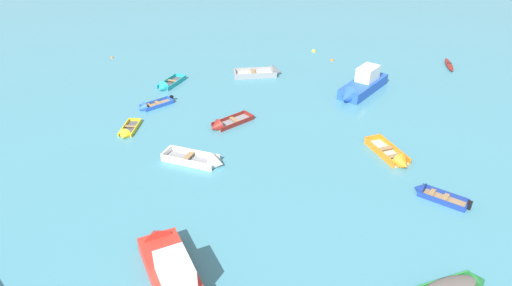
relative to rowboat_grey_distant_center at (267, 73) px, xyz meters
name	(u,v)px	position (x,y,z in m)	size (l,w,h in m)	color
rowboat_grey_distant_center	(267,73)	(0.00, 0.00, 0.00)	(4.59, 2.30, 1.45)	beige
rowboat_deep_blue_back_row_left	(430,193)	(10.27, -17.91, -0.08)	(3.08, 2.40, 0.91)	#99754C
motor_launch_blue_cluster_inner	(361,86)	(8.16, -3.47, 0.43)	(5.09, 6.33, 2.35)	blue
kayak_maroon_far_left	(449,65)	(17.61, 3.49, -0.07)	(0.94, 3.51, 0.33)	maroon
rowboat_turquoise_cluster_outer	(166,86)	(-8.72, -3.52, -0.06)	(2.20, 3.68, 1.04)	#4C4C51
rowboat_orange_back_row_center	(395,158)	(8.97, -14.28, -0.03)	(2.72, 4.12, 1.17)	beige
rowboat_white_center	(205,161)	(-3.33, -15.44, -0.02)	(4.32, 2.40, 1.22)	gray
rowboat_yellow_far_back	(126,133)	(-9.60, -11.97, -0.11)	(1.03, 2.87, 0.89)	#4C4C51
rowboat_blue_midfield_left	(149,107)	(-9.14, -7.63, -0.09)	(2.78, 2.73, 0.91)	#99754C
motor_launch_red_midfield_right	(170,267)	(-3.37, -25.03, 0.38)	(4.57, 6.24, 2.22)	red
rowboat_maroon_outer_left	(222,125)	(-2.88, -10.39, -0.08)	(3.36, 3.31, 1.08)	gray
mooring_buoy_between_boats_left	(112,58)	(-16.05, 3.59, -0.23)	(0.29, 0.29, 0.29)	orange
mooring_buoy_central	(314,51)	(4.62, 6.96, -0.23)	(0.44, 0.44, 0.44)	yellow
mooring_buoy_midfield	(332,61)	(6.34, 4.30, -0.23)	(0.35, 0.35, 0.35)	orange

